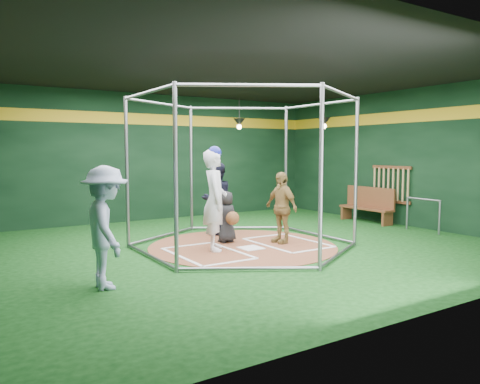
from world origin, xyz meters
TOP-DOWN VIEW (x-y plane):
  - room_shell at (0.00, 0.01)m, footprint 10.10×9.10m
  - clay_disc at (0.00, 0.00)m, footprint 3.80×3.80m
  - home_plate at (0.00, -0.30)m, footprint 0.43×0.43m
  - batter_box_left at (-0.95, -0.25)m, footprint 1.17×1.77m
  - batter_box_right at (0.95, -0.25)m, footprint 1.17×1.77m
  - batting_cage at (-0.00, -0.00)m, footprint 4.05×4.67m
  - bat_rack at (4.93, 0.40)m, footprint 0.07×1.25m
  - pendant_lamp_near at (2.20, 3.60)m, footprint 0.34×0.34m
  - pendant_lamp_far at (4.00, 2.00)m, footprint 0.34×0.34m
  - batter_figure at (-0.67, -0.04)m, footprint 0.73×0.84m
  - visitor_leopard at (0.86, -0.15)m, footprint 0.44×0.90m
  - catcher_figure at (-0.08, 0.48)m, footprint 0.56×0.58m
  - umpire at (0.20, 1.41)m, footprint 0.90×0.76m
  - bystander_blue at (-3.18, -1.39)m, footprint 0.75×1.18m
  - dugout_bench at (4.62, 0.90)m, footprint 0.38×1.64m
  - steel_railing at (4.55, -0.88)m, footprint 0.05×0.94m

SIDE VIEW (x-z plane):
  - clay_disc at x=0.00m, z-range 0.00..0.01m
  - batter_box_left at x=-0.95m, z-range 0.01..0.02m
  - batter_box_right at x=0.95m, z-range 0.01..0.02m
  - home_plate at x=0.00m, z-range 0.01..0.02m
  - dugout_bench at x=4.62m, z-range 0.01..0.96m
  - steel_railing at x=4.55m, z-range 0.13..0.94m
  - catcher_figure at x=-0.08m, z-range 0.01..1.09m
  - visitor_leopard at x=0.86m, z-range 0.01..1.50m
  - umpire at x=0.20m, z-range 0.01..1.66m
  - bystander_blue at x=-3.18m, z-range 0.00..1.73m
  - batter_figure at x=-0.67m, z-range 0.00..2.01m
  - bat_rack at x=4.93m, z-range 0.56..1.54m
  - batting_cage at x=0.00m, z-range 0.00..3.00m
  - room_shell at x=0.00m, z-range -0.01..3.52m
  - pendant_lamp_near at x=2.20m, z-range 2.29..3.19m
  - pendant_lamp_far at x=4.00m, z-range 2.29..3.19m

